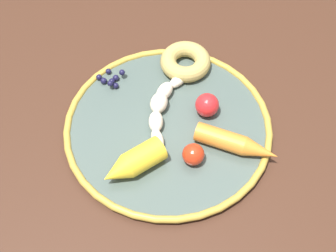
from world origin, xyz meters
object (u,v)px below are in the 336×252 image
at_px(plate, 168,127).
at_px(blueberry_pile, 111,79).
at_px(banana, 162,106).
at_px(tomato_near, 207,105).
at_px(carrot_yellow, 133,163).
at_px(donut, 185,62).
at_px(dining_table, 163,142).
at_px(carrot_orange, 236,144).
at_px(tomato_mid, 193,154).

bearing_deg(plate, blueberry_pile, 142.83).
xyz_separation_m(banana, tomato_near, (0.08, 0.00, 0.01)).
distance_m(carrot_yellow, donut, 0.24).
bearing_deg(donut, tomato_near, -65.38).
bearing_deg(dining_table, carrot_orange, -28.37).
relative_size(carrot_yellow, tomato_near, 2.58).
bearing_deg(tomato_near, blueberry_pile, 164.10).
distance_m(plate, tomato_near, 0.08).
height_order(dining_table, carrot_orange, carrot_orange).
bearing_deg(carrot_yellow, donut, 74.69).
distance_m(carrot_orange, tomato_mid, 0.07).
height_order(carrot_orange, tomato_mid, tomato_mid).
xyz_separation_m(banana, carrot_yellow, (-0.03, -0.12, 0.01)).
relative_size(plate, tomato_near, 8.63).
bearing_deg(tomato_near, dining_table, 179.64).
height_order(banana, tomato_mid, tomato_mid).
xyz_separation_m(plate, donut, (0.02, 0.14, 0.02)).
xyz_separation_m(carrot_orange, blueberry_pile, (-0.23, 0.12, -0.01)).
xyz_separation_m(banana, tomato_mid, (0.06, -0.10, 0.01)).
bearing_deg(tomato_near, carrot_yellow, -130.51).
bearing_deg(tomato_mid, blueberry_pile, 137.31).
bearing_deg(dining_table, blueberry_pile, 153.60).
relative_size(banana, tomato_near, 4.21).
relative_size(donut, blueberry_pile, 1.77).
relative_size(carrot_orange, carrot_yellow, 1.32).
distance_m(banana, blueberry_pile, 0.12).
bearing_deg(banana, dining_table, 91.87).
relative_size(carrot_yellow, tomato_mid, 2.95).
height_order(dining_table, plate, plate).
bearing_deg(carrot_orange, donut, 120.17).
bearing_deg(carrot_yellow, blueberry_pile, 111.19).
bearing_deg(carrot_yellow, dining_table, 75.93).
distance_m(banana, carrot_orange, 0.15).
height_order(plate, carrot_orange, carrot_orange).
distance_m(tomato_near, tomato_mid, 0.10).
height_order(blueberry_pile, tomato_near, tomato_near).
bearing_deg(plate, tomato_near, 29.74).
xyz_separation_m(banana, donut, (0.03, 0.11, 0.00)).
xyz_separation_m(banana, blueberry_pile, (-0.10, 0.06, -0.00)).
height_order(donut, blueberry_pile, donut).
distance_m(dining_table, donut, 0.16).
bearing_deg(carrot_yellow, banana, 75.30).
bearing_deg(blueberry_pile, dining_table, -26.40).
bearing_deg(carrot_orange, tomato_mid, -156.53).
bearing_deg(dining_table, plate, -69.83).
xyz_separation_m(blueberry_pile, tomato_near, (0.18, -0.05, 0.01)).
height_order(carrot_orange, donut, carrot_orange).
bearing_deg(tomato_near, carrot_orange, -52.76).
relative_size(carrot_orange, donut, 1.51).
height_order(banana, carrot_yellow, carrot_yellow).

